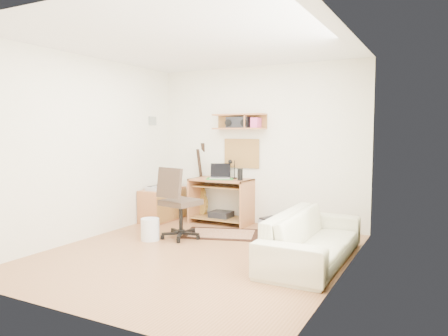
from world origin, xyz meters
The scene contains 22 objects.
floor centered at (0.00, 0.00, -0.01)m, with size 3.60×4.00×0.01m, color #AB7347.
ceiling centered at (0.00, 0.00, 2.60)m, with size 3.60×4.00×0.01m, color white.
back_wall centered at (0.00, 2.00, 1.30)m, with size 3.60×0.01×2.60m, color white.
left_wall centered at (-1.80, 0.00, 1.30)m, with size 0.01×4.00×2.60m, color white.
right_wall centered at (1.80, 0.00, 1.30)m, with size 0.01×4.00×2.60m, color white.
wall_shelf centered at (-0.30, 1.88, 1.70)m, with size 0.90×0.25×0.26m, color #BB7342.
cork_board centered at (-0.30, 1.98, 1.17)m, with size 0.64×0.03×0.49m, color #A47852.
wall_photo centered at (-1.79, 1.50, 1.72)m, with size 0.02×0.20×0.15m, color #4C8CBF.
desk centered at (-0.56, 1.73, 0.38)m, with size 1.00×0.55×0.75m, color #BB7342, non-canonical shape.
laptop centered at (-0.57, 1.71, 0.88)m, with size 0.33×0.33×0.26m, color silver, non-canonical shape.
speaker centered at (-0.18, 1.68, 0.85)m, with size 0.09×0.09×0.19m, color black.
desk_lamp centered at (-0.38, 1.87, 0.91)m, with size 0.11×0.11×0.32m, color black, non-canonical shape.
pencil_cup centered at (-0.25, 1.83, 0.80)m, with size 0.07×0.07×0.10m, color #394CAB.
boombox centered at (-0.31, 1.87, 1.68)m, with size 0.38×0.17×0.20m, color black.
rug centered at (-0.19, 1.05, 0.01)m, with size 1.11×0.74×0.01m, color tan.
task_chair centered at (-0.60, 0.57, 0.52)m, with size 0.54×0.54×1.05m, color #382B21, non-canonical shape.
cabinet centered at (-1.58, 1.48, 0.28)m, with size 0.40×0.90×0.55m, color #BB7342.
music_keyboard centered at (-1.58, 1.48, 0.58)m, with size 0.22×0.71×0.06m, color #B2B5BA.
guitar centered at (-1.07, 1.86, 0.67)m, with size 0.36×0.22×1.34m, color #B18736, non-canonical shape.
waste_basket centered at (-0.93, 0.27, 0.16)m, with size 0.26×0.26×0.31m, color white.
printer centered at (0.38, 1.78, 0.08)m, with size 0.41×0.32×0.15m, color #A5A8AA.
sofa centered at (1.38, 0.40, 0.39)m, with size 1.98×0.58×0.77m, color beige.
Camera 1 is at (2.74, -4.46, 1.54)m, focal length 33.92 mm.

